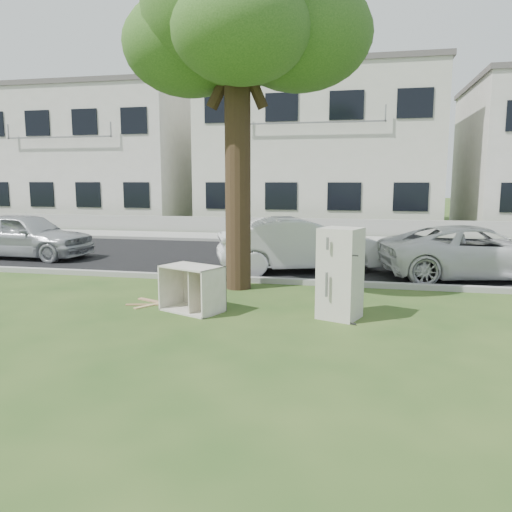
% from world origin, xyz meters
% --- Properties ---
extents(ground, '(120.00, 120.00, 0.00)m').
position_xyz_m(ground, '(0.00, 0.00, 0.00)').
color(ground, '#274719').
extents(road, '(120.00, 7.00, 0.01)m').
position_xyz_m(road, '(0.00, 6.00, 0.01)').
color(road, black).
rests_on(road, ground).
extents(kerb_near, '(120.00, 0.18, 0.12)m').
position_xyz_m(kerb_near, '(0.00, 2.45, 0.00)').
color(kerb_near, gray).
rests_on(kerb_near, ground).
extents(kerb_far, '(120.00, 0.18, 0.12)m').
position_xyz_m(kerb_far, '(0.00, 9.55, 0.00)').
color(kerb_far, gray).
rests_on(kerb_far, ground).
extents(sidewalk, '(120.00, 2.80, 0.01)m').
position_xyz_m(sidewalk, '(0.00, 11.00, 0.01)').
color(sidewalk, gray).
rests_on(sidewalk, ground).
extents(low_wall, '(120.00, 0.15, 0.70)m').
position_xyz_m(low_wall, '(0.00, 12.60, 0.35)').
color(low_wall, gray).
rests_on(low_wall, ground).
extents(street_tree, '(3.80, 3.80, 7.02)m').
position_xyz_m(street_tree, '(-0.40, 1.80, 5.49)').
color(street_tree, black).
rests_on(street_tree, ground).
extents(townhouse_left, '(10.20, 8.16, 7.04)m').
position_xyz_m(townhouse_left, '(-12.00, 17.50, 3.52)').
color(townhouse_left, silver).
rests_on(townhouse_left, ground).
extents(townhouse_center, '(11.22, 8.16, 7.44)m').
position_xyz_m(townhouse_center, '(0.00, 17.50, 3.72)').
color(townhouse_center, beige).
rests_on(townhouse_center, ground).
extents(fridge, '(0.79, 0.77, 1.52)m').
position_xyz_m(fridge, '(1.83, -0.13, 0.76)').
color(fridge, white).
rests_on(fridge, ground).
extents(cabinet, '(1.21, 1.01, 0.81)m').
position_xyz_m(cabinet, '(-0.74, -0.21, 0.41)').
color(cabinet, silver).
rests_on(cabinet, ground).
extents(plank_a, '(0.99, 0.30, 0.02)m').
position_xyz_m(plank_a, '(-1.60, 0.02, 0.01)').
color(plank_a, olive).
rests_on(plank_a, ground).
extents(plank_b, '(0.93, 0.48, 0.02)m').
position_xyz_m(plank_b, '(-1.60, 0.22, 0.01)').
color(plank_b, tan).
rests_on(plank_b, ground).
extents(plank_c, '(0.48, 0.70, 0.02)m').
position_xyz_m(plank_c, '(-1.60, 0.00, 0.01)').
color(plank_c, tan).
rests_on(plank_c, ground).
extents(car_center, '(4.36, 2.81, 1.36)m').
position_xyz_m(car_center, '(0.63, 4.08, 0.68)').
color(car_center, silver).
rests_on(car_center, ground).
extents(car_right, '(4.81, 3.02, 1.24)m').
position_xyz_m(car_right, '(4.82, 4.04, 0.62)').
color(car_right, silver).
rests_on(car_right, ground).
extents(car_left, '(4.05, 1.75, 1.36)m').
position_xyz_m(car_left, '(-7.59, 4.54, 0.68)').
color(car_left, '#A5A8AC').
rests_on(car_left, ground).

